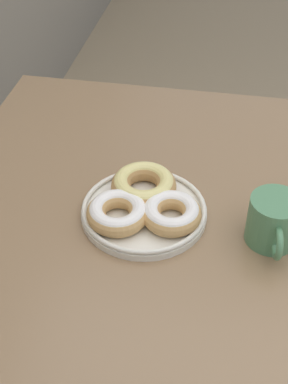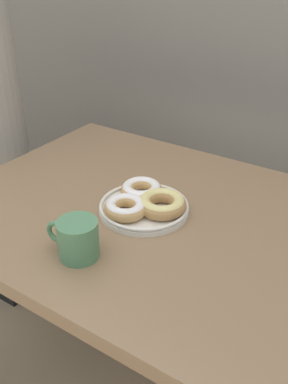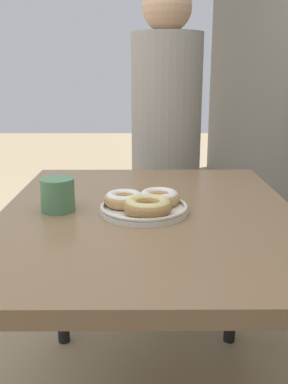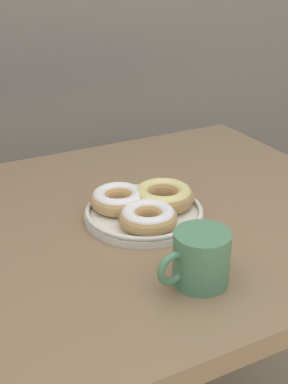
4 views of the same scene
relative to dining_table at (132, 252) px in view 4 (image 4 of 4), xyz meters
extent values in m
cube|color=#846647|center=(0.00, 0.00, 0.06)|extent=(1.05, 0.84, 0.04)
cylinder|color=black|center=(0.46, 0.36, -0.31)|extent=(0.05, 0.05, 0.71)
cylinder|color=silver|center=(0.02, -0.01, 0.09)|extent=(0.24, 0.24, 0.01)
torus|color=silver|center=(0.02, -0.01, 0.10)|extent=(0.24, 0.24, 0.01)
torus|color=#B2844C|center=(0.07, 0.00, 0.12)|extent=(0.18, 0.18, 0.04)
torus|color=#E0D17F|center=(0.07, 0.00, 0.12)|extent=(0.17, 0.17, 0.03)
torus|color=tan|center=(-0.02, 0.03, 0.12)|extent=(0.16, 0.16, 0.04)
torus|color=white|center=(-0.02, 0.03, 0.12)|extent=(0.15, 0.15, 0.03)
torus|color=tan|center=(0.00, -0.07, 0.12)|extent=(0.12, 0.12, 0.04)
torus|color=white|center=(0.00, -0.07, 0.12)|extent=(0.12, 0.12, 0.03)
cylinder|color=#4C7F56|center=(0.00, -0.26, 0.13)|extent=(0.10, 0.10, 0.09)
cylinder|color=#382114|center=(0.00, -0.26, 0.17)|extent=(0.08, 0.08, 0.00)
torus|color=#4C7F56|center=(-0.06, -0.26, 0.13)|extent=(0.06, 0.02, 0.06)
camera|label=1|loc=(-0.73, -0.15, 0.79)|focal=50.00mm
camera|label=2|loc=(0.56, -0.83, 0.71)|focal=40.00mm
camera|label=3|loc=(1.15, -0.02, 0.46)|focal=40.00mm
camera|label=4|loc=(-0.43, -0.87, 0.60)|focal=50.00mm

